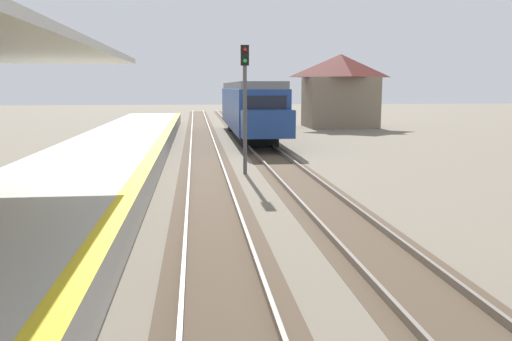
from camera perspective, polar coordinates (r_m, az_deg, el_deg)
The scene contains 6 objects.
station_platform at distance 15.65m, azimuth -21.03°, elevation -3.08°, with size 5.00×80.00×0.91m.
track_pair_nearest_platform at distance 19.16m, azimuth -5.08°, elevation -1.63°, with size 2.34×120.00×0.16m.
track_pair_middle at distance 19.53m, azimuth 4.94°, elevation -1.42°, with size 2.34×120.00×0.16m.
approaching_train at distance 37.88m, azimuth -0.69°, elevation 6.86°, with size 2.93×19.60×4.76m.
rail_signal_post at distance 21.71m, azimuth -1.20°, elevation 8.00°, with size 0.32×0.34×5.20m.
distant_trackside_house at distance 48.25m, azimuth 8.99°, elevation 8.58°, with size 6.60×5.28×6.40m.
Camera 1 is at (1.45, 1.17, 3.55)m, focal length 37.35 mm.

